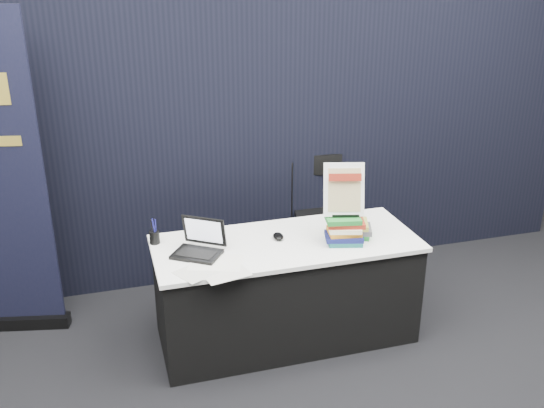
{
  "coord_description": "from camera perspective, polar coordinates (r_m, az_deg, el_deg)",
  "views": [
    {
      "loc": [
        -1.14,
        -2.99,
        2.52
      ],
      "look_at": [
        -0.1,
        0.55,
        1.03
      ],
      "focal_mm": 40.0,
      "sensor_mm": 36.0,
      "label": 1
    }
  ],
  "objects": [
    {
      "name": "book_stack_short",
      "position": [
        4.23,
        7.47,
        -2.29
      ],
      "size": [
        0.29,
        0.26,
        0.1
      ],
      "rotation": [
        0.0,
        0.0,
        -0.42
      ],
      "color": "#217C2C",
      "rests_on": "display_table"
    },
    {
      "name": "brochure_left",
      "position": [
        3.77,
        -6.73,
        -6.22
      ],
      "size": [
        0.36,
        0.32,
        0.0
      ],
      "primitive_type": "cube",
      "rotation": [
        0.0,
        0.0,
        0.5
      ],
      "color": "beige",
      "rests_on": "display_table"
    },
    {
      "name": "stacking_chair",
      "position": [
        5.11,
        4.77,
        -0.75
      ],
      "size": [
        0.53,
        0.54,
        1.01
      ],
      "rotation": [
        0.0,
        0.0,
        -0.19
      ],
      "color": "black",
      "rests_on": "floor"
    },
    {
      "name": "wall_back",
      "position": [
        7.13,
        -7.32,
        15.52
      ],
      "size": [
        8.0,
        0.02,
        3.5
      ],
      "primitive_type": "cube",
      "color": "beige",
      "rests_on": "floor"
    },
    {
      "name": "display_table",
      "position": [
        4.29,
        1.31,
        -8.04
      ],
      "size": [
        1.8,
        0.75,
        0.75
      ],
      "color": "black",
      "rests_on": "floor"
    },
    {
      "name": "laptop",
      "position": [
        3.96,
        -7.22,
        -3.9
      ],
      "size": [
        0.36,
        0.38,
        0.23
      ],
      "rotation": [
        0.0,
        0.0,
        -0.6
      ],
      "color": "black",
      "rests_on": "display_table"
    },
    {
      "name": "brochure_mid",
      "position": [
        3.72,
        -4.36,
        -6.54
      ],
      "size": [
        0.31,
        0.25,
        0.0
      ],
      "primitive_type": "cube",
      "rotation": [
        0.0,
        0.0,
        0.21
      ],
      "color": "silver",
      "rests_on": "display_table"
    },
    {
      "name": "mouse",
      "position": [
        4.15,
        0.59,
        -3.06
      ],
      "size": [
        0.08,
        0.12,
        0.04
      ],
      "primitive_type": "ellipsoid",
      "rotation": [
        0.0,
        0.0,
        -0.09
      ],
      "color": "black",
      "rests_on": "display_table"
    },
    {
      "name": "book_stack_tall",
      "position": [
        4.1,
        6.79,
        -2.39
      ],
      "size": [
        0.26,
        0.22,
        0.19
      ],
      "rotation": [
        0.0,
        0.0,
        -0.2
      ],
      "color": "#165752",
      "rests_on": "display_table"
    },
    {
      "name": "drape_partition",
      "position": [
        4.91,
        -2.33,
        6.3
      ],
      "size": [
        6.0,
        0.08,
        2.4
      ],
      "primitive_type": "cube",
      "color": "black",
      "rests_on": "floor"
    },
    {
      "name": "pen_cup",
      "position": [
        4.15,
        -10.99,
        -3.1
      ],
      "size": [
        0.08,
        0.08,
        0.09
      ],
      "primitive_type": "cylinder",
      "rotation": [
        0.0,
        0.0,
        0.23
      ],
      "color": "black",
      "rests_on": "display_table"
    },
    {
      "name": "info_sign",
      "position": [
        4.02,
        6.79,
        1.28
      ],
      "size": [
        0.29,
        0.17,
        0.37
      ],
      "rotation": [
        0.0,
        0.0,
        -0.26
      ],
      "color": "black",
      "rests_on": "book_stack_tall"
    },
    {
      "name": "brochure_right",
      "position": [
        3.85,
        -5.32,
        -5.51
      ],
      "size": [
        0.39,
        0.33,
        0.0
      ],
      "primitive_type": "cube",
      "rotation": [
        0.0,
        0.0,
        -0.35
      ],
      "color": "white",
      "rests_on": "display_table"
    },
    {
      "name": "floor",
      "position": [
        4.07,
        3.7,
        -16.34
      ],
      "size": [
        8.0,
        8.0,
        0.0
      ],
      "primitive_type": "plane",
      "color": "black",
      "rests_on": "ground"
    }
  ]
}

